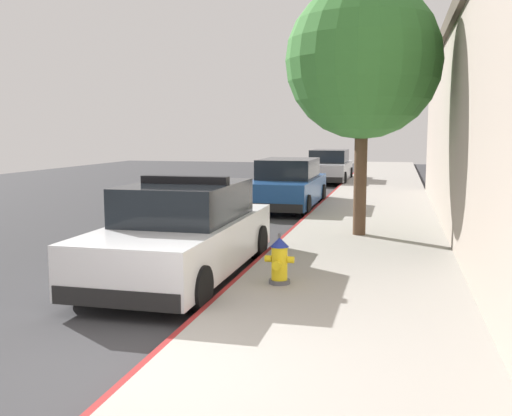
{
  "coord_description": "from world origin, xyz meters",
  "views": [
    {
      "loc": [
        2.33,
        -4.84,
        2.4
      ],
      "look_at": [
        -0.2,
        5.43,
        1.0
      ],
      "focal_mm": 40.42,
      "sensor_mm": 36.0,
      "label": 1
    }
  ],
  "objects_px": {
    "parked_car_silver_ahead": "(288,185)",
    "parked_car_dark_far": "(329,167)",
    "street_tree": "(363,62)",
    "police_cruiser": "(184,233)",
    "fire_hydrant": "(279,261)"
  },
  "relations": [
    {
      "from": "parked_car_silver_ahead",
      "to": "parked_car_dark_far",
      "type": "relative_size",
      "value": 1.0
    },
    {
      "from": "street_tree",
      "to": "police_cruiser",
      "type": "bearing_deg",
      "value": -123.39
    },
    {
      "from": "police_cruiser",
      "to": "parked_car_dark_far",
      "type": "relative_size",
      "value": 1.0
    },
    {
      "from": "parked_car_silver_ahead",
      "to": "street_tree",
      "type": "distance_m",
      "value": 6.48
    },
    {
      "from": "parked_car_silver_ahead",
      "to": "street_tree",
      "type": "xyz_separation_m",
      "value": [
        2.56,
        -5.05,
        3.15
      ]
    },
    {
      "from": "parked_car_dark_far",
      "to": "parked_car_silver_ahead",
      "type": "bearing_deg",
      "value": -90.94
    },
    {
      "from": "fire_hydrant",
      "to": "police_cruiser",
      "type": "bearing_deg",
      "value": 161.71
    },
    {
      "from": "police_cruiser",
      "to": "parked_car_dark_far",
      "type": "xyz_separation_m",
      "value": [
        0.2,
        18.76,
        -0.0
      ]
    },
    {
      "from": "police_cruiser",
      "to": "street_tree",
      "type": "bearing_deg",
      "value": 56.61
    },
    {
      "from": "street_tree",
      "to": "fire_hydrant",
      "type": "bearing_deg",
      "value": -101.02
    },
    {
      "from": "fire_hydrant",
      "to": "street_tree",
      "type": "distance_m",
      "value": 5.72
    },
    {
      "from": "parked_car_dark_far",
      "to": "fire_hydrant",
      "type": "height_order",
      "value": "parked_car_dark_far"
    },
    {
      "from": "parked_car_silver_ahead",
      "to": "fire_hydrant",
      "type": "relative_size",
      "value": 6.37
    },
    {
      "from": "parked_car_dark_far",
      "to": "police_cruiser",
      "type": "bearing_deg",
      "value": -90.6
    },
    {
      "from": "police_cruiser",
      "to": "parked_car_silver_ahead",
      "type": "xyz_separation_m",
      "value": [
        0.04,
        9.0,
        -0.0
      ]
    }
  ]
}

